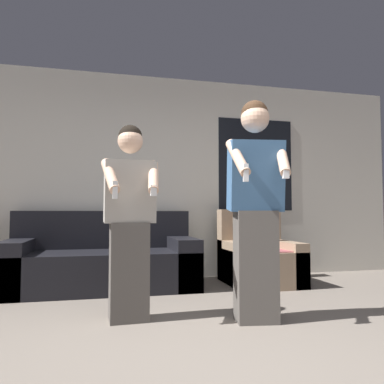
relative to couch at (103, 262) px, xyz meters
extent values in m
plane|color=slate|center=(0.78, -2.33, -0.30)|extent=(14.00, 14.00, 0.00)
cube|color=beige|center=(0.78, 0.50, 1.05)|extent=(6.84, 0.06, 2.70)
cube|color=black|center=(2.09, 0.47, 1.25)|extent=(1.10, 0.01, 1.30)
cube|color=black|center=(0.00, -0.06, -0.08)|extent=(2.11, 0.96, 0.43)
cube|color=black|center=(0.00, 0.31, 0.36)|extent=(2.11, 0.22, 0.46)
cube|color=black|center=(-0.91, -0.06, -0.01)|extent=(0.28, 0.96, 0.57)
cube|color=black|center=(0.91, -0.06, -0.01)|extent=(0.28, 0.96, 0.57)
cube|color=#937A60|center=(1.86, -0.18, -0.09)|extent=(0.82, 0.91, 0.42)
cube|color=#937A60|center=(1.86, 0.18, 0.36)|extent=(0.82, 0.20, 0.49)
cube|color=#937A60|center=(1.54, -0.18, -0.04)|extent=(0.18, 0.91, 0.52)
cube|color=#937A60|center=(2.18, -0.18, -0.04)|extent=(0.18, 0.91, 0.52)
cube|color=#994C51|center=(1.86, -0.22, 0.12)|extent=(0.69, 0.73, 0.01)
cube|color=#A87F56|center=(1.86, -0.11, 0.31)|extent=(0.36, 0.14, 0.36)
cube|color=#56514C|center=(0.20, -1.37, 0.09)|extent=(0.32, 0.25, 0.78)
cube|color=#ADA89E|center=(0.20, -1.38, 0.74)|extent=(0.42, 0.26, 0.51)
sphere|color=#DBAD8E|center=(0.20, -1.38, 1.15)|extent=(0.21, 0.21, 0.21)
sphere|color=black|center=(0.20, -1.37, 1.19)|extent=(0.20, 0.20, 0.20)
cylinder|color=#DBAD8E|center=(0.04, -1.53, 0.85)|extent=(0.15, 0.36, 0.30)
cube|color=white|center=(0.07, -1.68, 0.73)|extent=(0.04, 0.04, 0.13)
cylinder|color=#DBAD8E|center=(0.37, -1.52, 0.85)|extent=(0.12, 0.36, 0.30)
cube|color=white|center=(0.36, -1.67, 0.73)|extent=(0.05, 0.04, 0.08)
cube|color=#56514C|center=(1.19, -1.63, 0.14)|extent=(0.35, 0.28, 0.88)
cube|color=#3D6693|center=(1.18, -1.65, 0.86)|extent=(0.46, 0.34, 0.58)
sphere|color=#DBAD8E|center=(1.18, -1.66, 1.33)|extent=(0.23, 0.23, 0.23)
sphere|color=#3D2819|center=(1.18, -1.65, 1.37)|extent=(0.22, 0.22, 0.22)
cylinder|color=#DBAD8E|center=(0.99, -1.77, 0.99)|extent=(0.09, 0.36, 0.33)
cube|color=white|center=(0.99, -1.92, 0.85)|extent=(0.04, 0.04, 0.13)
cylinder|color=#DBAD8E|center=(1.34, -1.82, 0.99)|extent=(0.19, 0.36, 0.33)
cube|color=white|center=(1.29, -1.97, 0.85)|extent=(0.05, 0.04, 0.08)
camera|label=1|loc=(-0.01, -4.46, 0.56)|focal=35.00mm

